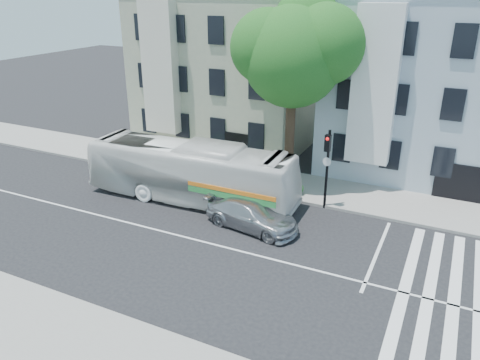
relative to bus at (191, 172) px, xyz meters
The scene contains 9 objects.
ground 5.77m from the bus, 43.78° to the right, with size 120.00×120.00×0.00m, color black.
sidewalk_far 5.99m from the bus, 46.35° to the left, with size 80.00×4.00×0.15m, color gray.
building_left 12.20m from the bus, 105.09° to the left, with size 12.00×10.00×11.00m, color #989E84.
building_right 16.14m from the bus, 45.50° to the left, with size 12.00×10.00×11.00m, color #A2AFC0.
street_tree 8.86m from the bus, 50.54° to the left, with size 7.30×5.90×11.10m.
bus is the anchor object (origin of this frame).
sedan 4.75m from the bus, 19.10° to the right, with size 4.86×1.98×1.41m, color #B0B2B7.
hedge 3.35m from the bus, 71.70° to the left, with size 8.50×0.84×0.70m, color #21551B, non-canonical shape.
traffic_signal 7.40m from the bus, 16.87° to the left, with size 0.46×0.54×4.37m.
Camera 1 is at (8.86, -16.49, 11.10)m, focal length 35.00 mm.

